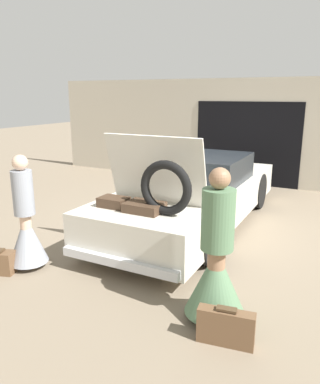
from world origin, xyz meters
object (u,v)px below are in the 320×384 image
object	(u,v)px
person_left	(26,228)
suitcase_beside_right_person	(226,327)
car	(195,194)
person_right	(216,268)

from	to	relation	value
person_left	suitcase_beside_right_person	distance (m)	3.06
car	suitcase_beside_right_person	xyz separation A→B (m)	(1.62, -3.17, -0.40)
person_right	car	bearing A→B (deg)	13.48
suitcase_beside_right_person	person_left	bearing A→B (deg)	172.93
person_left	person_right	distance (m)	2.76
car	suitcase_beside_right_person	distance (m)	3.58
person_left	person_right	xyz separation A→B (m)	(2.76, -0.00, 0.02)
suitcase_beside_right_person	car	bearing A→B (deg)	117.12
person_left	person_right	world-z (taller)	person_right
person_right	suitcase_beside_right_person	distance (m)	0.60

